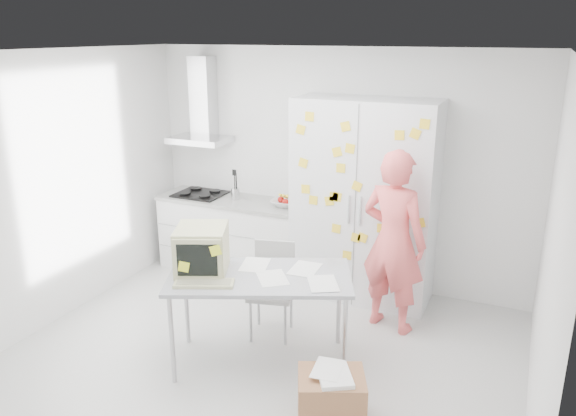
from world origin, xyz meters
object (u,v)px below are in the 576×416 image
at_px(person, 393,242).
at_px(chair, 273,283).
at_px(cardboard_box, 331,398).
at_px(desk, 223,262).

distance_m(person, chair, 1.24).
xyz_separation_m(chair, cardboard_box, (0.99, -1.06, -0.31)).
bearing_deg(person, desk, 58.66).
bearing_deg(cardboard_box, desk, 159.55).
bearing_deg(chair, person, 14.72).
distance_m(person, cardboard_box, 1.76).
relative_size(person, cardboard_box, 2.96).
relative_size(desk, chair, 1.91).
distance_m(person, desk, 1.69).
relative_size(person, chair, 1.99).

